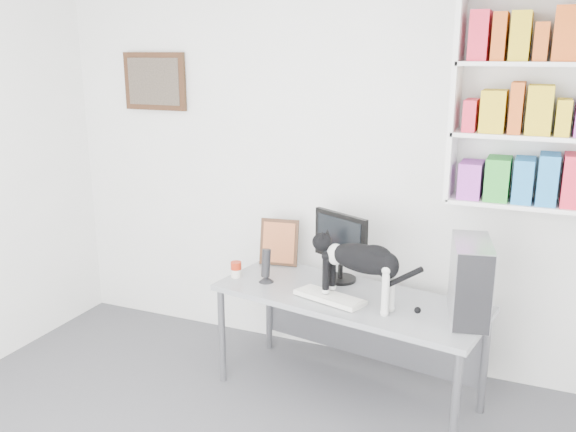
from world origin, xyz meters
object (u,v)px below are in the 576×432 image
at_px(cat, 361,274).
at_px(keyboard, 330,297).
at_px(bookshelf, 547,101).
at_px(monitor, 341,247).
at_px(desk, 347,346).
at_px(pc_tower, 470,280).
at_px(leaning_print, 279,241).
at_px(speaker, 266,265).
at_px(soup_can, 236,269).

bearing_deg(cat, keyboard, -170.52).
height_order(bookshelf, monitor, bookshelf).
distance_m(desk, pc_tower, 0.90).
distance_m(leaning_print, cat, 0.86).
height_order(desk, speaker, speaker).
bearing_deg(bookshelf, keyboard, -153.15).
bearing_deg(desk, bookshelf, 33.51).
height_order(leaning_print, cat, cat).
xyz_separation_m(desk, keyboard, (-0.08, -0.11, 0.36)).
distance_m(monitor, soup_can, 0.70).
distance_m(bookshelf, soup_can, 2.13).
height_order(monitor, leaning_print, monitor).
relative_size(bookshelf, pc_tower, 2.80).
height_order(bookshelf, keyboard, bookshelf).
height_order(monitor, speaker, monitor).
distance_m(bookshelf, speaker, 1.92).
bearing_deg(cat, desk, 144.33).
xyz_separation_m(pc_tower, soup_can, (-1.48, 0.06, -0.17)).
bearing_deg(desk, monitor, 129.40).
bearing_deg(soup_can, keyboard, -9.94).
bearing_deg(leaning_print, soup_can, -123.53).
bearing_deg(speaker, cat, -10.69).
distance_m(desk, speaker, 0.72).
height_order(bookshelf, speaker, bookshelf).
bearing_deg(cat, leaning_print, 159.61).
height_order(pc_tower, speaker, pc_tower).
distance_m(desk, leaning_print, 0.87).
height_order(monitor, soup_can, monitor).
xyz_separation_m(keyboard, speaker, (-0.47, 0.12, 0.10)).
bearing_deg(soup_can, pc_tower, -2.17).
relative_size(monitor, cat, 0.72).
relative_size(monitor, pc_tower, 1.04).
bearing_deg(bookshelf, soup_can, -166.53).
distance_m(desk, cat, 0.56).
relative_size(monitor, speaker, 2.01).
relative_size(pc_tower, soup_can, 4.24).
bearing_deg(monitor, cat, -29.62).
distance_m(bookshelf, cat, 1.43).
distance_m(keyboard, cat, 0.26).
distance_m(bookshelf, pc_tower, 1.10).
bearing_deg(pc_tower, leaning_print, 151.92).
height_order(pc_tower, leaning_print, pc_tower).
bearing_deg(pc_tower, desk, 165.23).
bearing_deg(soup_can, cat, -8.59).
bearing_deg(soup_can, monitor, 17.70).
distance_m(monitor, speaker, 0.49).
distance_m(keyboard, soup_can, 0.70).
distance_m(leaning_print, soup_can, 0.39).
distance_m(speaker, cat, 0.68).
bearing_deg(pc_tower, monitor, 151.12).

